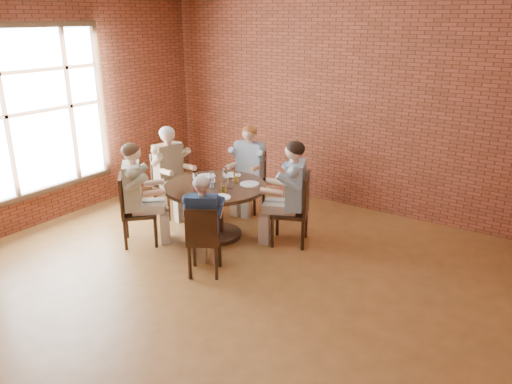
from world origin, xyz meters
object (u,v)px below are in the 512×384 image
Objects in this scene: chair_c at (168,181)px; smartphone at (213,196)px; chair_a at (297,207)px; dining_table at (216,200)px; diner_a at (290,193)px; diner_c at (171,172)px; diner_e at (204,226)px; diner_b at (248,169)px; chair_b at (251,177)px; chair_d at (132,207)px; chair_e at (203,238)px; diner_d at (138,195)px.

chair_c reaches higher than smartphone.
chair_c is (-2.18, -0.14, -0.01)m from chair_a.
diner_a reaches higher than dining_table.
diner_c is 1.12× the size of diner_e.
diner_b is 0.98× the size of diner_c.
diner_a is 1.49× the size of chair_b.
diner_a is 2.11m from chair_c.
diner_a reaches higher than chair_d.
dining_table is 1.57× the size of chair_e.
diner_e is at bearing -111.90° from diner_c.
diner_e is (-0.48, -1.33, 0.08)m from chair_a.
diner_b is at bearing -33.10° from diner_c.
diner_d reaches higher than chair_b.
diner_e is (-0.40, -1.29, -0.09)m from diner_a.
diner_b is 1.96m from chair_d.
chair_a is 1.46m from chair_e.
dining_table is at bearing -90.00° from diner_d.
dining_table is 1.05m from diner_e.
chair_b is 1.62m from smartphone.
diner_b reaches higher than chair_a.
dining_table is 1.11m from chair_d.
chair_d reaches higher than dining_table.
diner_c is (-1.07, 0.27, 0.15)m from dining_table.
diner_e is at bearing -80.15° from diner_b.
chair_e is (1.29, -0.23, -0.21)m from diner_d.
diner_d reaches higher than diner_e.
smartphone is (0.27, -0.37, 0.23)m from dining_table.
dining_table is at bearing -90.00° from diner_e.
chair_c is at bearing 136.50° from smartphone.
diner_b is 8.55× the size of smartphone.
diner_d is 1.33m from chair_e.
chair_a is 1.12× the size of chair_e.
diner_a is 1.36m from diner_e.
chair_c reaches higher than chair_b.
diner_a is at bearing -44.11° from chair_b.
chair_c is 6.10× the size of smartphone.
dining_table is at bearing -90.00° from diner_c.
chair_a is 1.42m from diner_e.
diner_a is at bearing -90.00° from chair_a.
smartphone is at bearing -66.17° from chair_a.
diner_d is 1.04m from smartphone.
diner_b is 1.52m from smartphone.
diner_d is (0.44, -1.02, 0.17)m from chair_c.
chair_e is 5.60× the size of smartphone.
chair_a is (1.03, 0.43, -0.00)m from dining_table.
chair_b is 2.19m from diner_e.
diner_d is at bearing -178.52° from smartphone.
diner_c is 8.72× the size of smartphone.
chair_c is at bearing 166.03° from dining_table.
diner_e reaches higher than dining_table.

